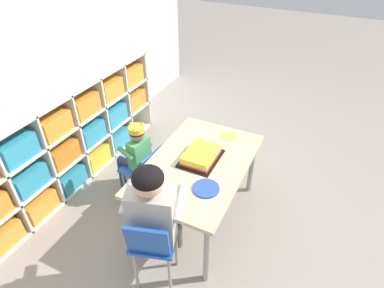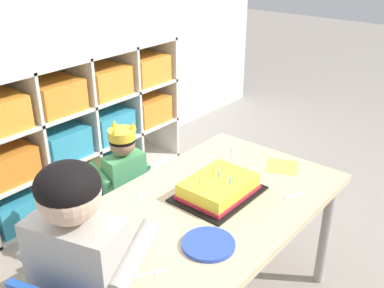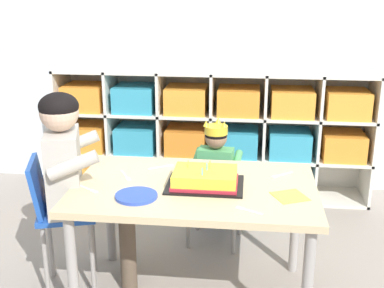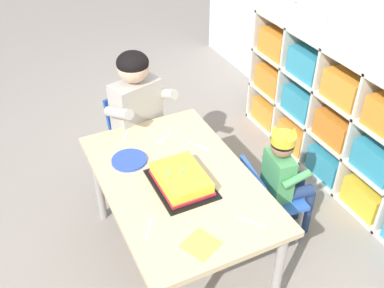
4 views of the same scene
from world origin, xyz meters
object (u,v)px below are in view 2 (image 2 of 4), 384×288
activity_table (211,213)px  child_with_crown (120,174)px  birthday_cake_on_tray (219,188)px  fork_near_cake_tray (233,152)px  fork_near_child_seat (139,200)px  paper_plate_stack (208,244)px  classroom_chair_blue (133,206)px  fork_at_table_front_edge (295,195)px  fork_beside_plate_stack (149,274)px  fork_scattered_mid_table (136,233)px  adult_helper_seated (92,263)px

activity_table → child_with_crown: bearing=84.4°
birthday_cake_on_tray → fork_near_cake_tray: 0.42m
fork_near_cake_tray → fork_near_child_seat: size_ratio=0.89×
child_with_crown → paper_plate_stack: (-0.31, -0.83, 0.15)m
activity_table → classroom_chair_blue: 0.61m
classroom_chair_blue → fork_at_table_front_edge: bearing=111.4°
paper_plate_stack → fork_near_cake_tray: 0.76m
classroom_chair_blue → child_with_crown: child_with_crown is taller
child_with_crown → paper_plate_stack: size_ratio=4.09×
fork_near_cake_tray → fork_at_table_front_edge: bearing=-150.4°
paper_plate_stack → fork_near_child_seat: (0.05, 0.41, -0.01)m
classroom_chair_blue → fork_at_table_front_edge: (0.21, -0.82, 0.30)m
birthday_cake_on_tray → fork_beside_plate_stack: 0.55m
classroom_chair_blue → fork_near_child_seat: bearing=59.5°
birthday_cake_on_tray → paper_plate_stack: bearing=-150.0°
child_with_crown → fork_scattered_mid_table: (-0.43, -0.58, 0.14)m
child_with_crown → paper_plate_stack: child_with_crown is taller
child_with_crown → fork_at_table_front_edge: 0.95m
paper_plate_stack → fork_beside_plate_stack: size_ratio=1.75×
classroom_chair_blue → fork_scattered_mid_table: bearing=56.4°
birthday_cake_on_tray → paper_plate_stack: (-0.30, -0.17, -0.03)m
adult_helper_seated → fork_at_table_front_edge: (0.86, -0.30, -0.03)m
fork_near_child_seat → classroom_chair_blue: bearing=-159.8°
child_with_crown → fork_near_cake_tray: 0.61m
activity_table → fork_at_table_front_edge: (0.26, -0.26, 0.07)m
paper_plate_stack → fork_scattered_mid_table: paper_plate_stack is taller
fork_near_cake_tray → classroom_chair_blue: bearing=94.6°
fork_near_child_seat → child_with_crown: bearing=-153.9°
fork_near_cake_tray → adult_helper_seated: bearing=148.2°
birthday_cake_on_tray → fork_near_child_seat: 0.35m
fork_near_child_seat → fork_beside_plate_stack: bearing=18.2°
paper_plate_stack → fork_scattered_mid_table: (-0.11, 0.25, -0.01)m
fork_scattered_mid_table → classroom_chair_blue: bearing=-71.4°
fork_near_child_seat → fork_scattered_mid_table: bearing=11.5°
activity_table → child_with_crown: child_with_crown is taller
activity_table → fork_beside_plate_stack: bearing=-166.5°
paper_plate_stack → fork_near_child_seat: 0.41m
fork_at_table_front_edge → fork_scattered_mid_table: size_ratio=0.90×
fork_at_table_front_edge → fork_near_child_seat: (-0.46, 0.49, 0.00)m
fork_scattered_mid_table → fork_beside_plate_stack: same height
child_with_crown → birthday_cake_on_tray: 0.68m
birthday_cake_on_tray → fork_scattered_mid_table: bearing=168.9°
activity_table → fork_near_child_seat: (-0.20, 0.23, 0.07)m
fork_near_child_seat → fork_beside_plate_stack: size_ratio=1.15×
child_with_crown → birthday_cake_on_tray: bearing=96.0°
birthday_cake_on_tray → fork_near_child_seat: size_ratio=2.88×
child_with_crown → fork_beside_plate_stack: size_ratio=7.16×
fork_at_table_front_edge → fork_near_cake_tray: bearing=98.2°
child_with_crown → fork_scattered_mid_table: 0.74m
fork_at_table_front_edge → fork_scattered_mid_table: 0.71m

